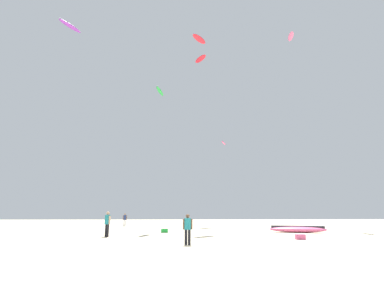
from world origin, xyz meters
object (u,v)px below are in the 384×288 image
object	(u,v)px
kite_aloft_0	(224,143)
kite_aloft_2	(160,91)
kite_aloft_4	(201,59)
kite_grounded_near	(297,229)
person_left	(125,219)
kite_aloft_1	(199,39)
person_foreground	(188,227)
cooler_box	(165,231)
kite_aloft_3	(70,26)
kite_aloft_5	(291,36)
gear_bag	(300,237)
person_midground	(107,222)

from	to	relation	value
kite_aloft_0	kite_aloft_2	distance (m)	23.21
kite_aloft_4	kite_grounded_near	bearing A→B (deg)	-72.19
person_left	kite_grounded_near	size ratio (longest dim) A/B	0.32
kite_aloft_1	kite_aloft_4	distance (m)	13.75
person_left	kite_aloft_1	world-z (taller)	kite_aloft_1
person_foreground	kite_aloft_2	world-z (taller)	kite_aloft_2
cooler_box	kite_aloft_0	bearing A→B (deg)	69.37
cooler_box	kite_aloft_0	world-z (taller)	kite_aloft_0
person_foreground	kite_aloft_0	xyz separation A→B (m)	(7.74, 34.36, 12.77)
kite_aloft_2	kite_aloft_3	world-z (taller)	kite_aloft_3
person_foreground	kite_aloft_5	world-z (taller)	kite_aloft_5
kite_aloft_4	kite_aloft_5	size ratio (longest dim) A/B	1.32
kite_aloft_3	kite_aloft_5	world-z (taller)	kite_aloft_3
person_left	kite_grounded_near	bearing A→B (deg)	49.70
person_left	kite_aloft_1	xyz separation A→B (m)	(8.89, -5.13, 21.76)
kite_grounded_near	kite_aloft_1	bearing A→B (deg)	137.31
person_foreground	kite_aloft_3	size ratio (longest dim) A/B	0.43
kite_grounded_near	kite_aloft_1	world-z (taller)	kite_aloft_1
person_left	kite_aloft_4	xyz separation A→B (m)	(10.15, 7.78, 26.31)
person_foreground	cooler_box	distance (m)	9.80
gear_bag	kite_aloft_0	world-z (taller)	kite_aloft_0
kite_aloft_0	kite_aloft_3	bearing A→B (deg)	-150.77
person_left	kite_aloft_0	size ratio (longest dim) A/B	0.60
cooler_box	person_foreground	bearing A→B (deg)	-80.79
kite_grounded_near	kite_aloft_5	size ratio (longest dim) A/B	2.06
cooler_box	kite_aloft_5	xyz separation A→B (m)	(16.77, 10.13, 25.60)
gear_bag	cooler_box	bearing A→B (deg)	141.75
person_left	cooler_box	world-z (taller)	person_left
cooler_box	kite_aloft_2	distance (m)	14.80
kite_aloft_2	kite_aloft_4	distance (m)	21.06
person_midground	gear_bag	size ratio (longest dim) A/B	3.07
kite_aloft_1	kite_aloft_5	distance (m)	13.99
person_midground	kite_aloft_1	size ratio (longest dim) A/B	0.71
kite_aloft_1	kite_aloft_4	bearing A→B (deg)	84.41
person_foreground	person_midground	world-z (taller)	person_midground
person_foreground	gear_bag	xyz separation A→B (m)	(7.20, 2.74, -0.76)
cooler_box	gear_bag	world-z (taller)	same
kite_aloft_1	kite_grounded_near	bearing A→B (deg)	-42.69
cooler_box	kite_aloft_0	size ratio (longest dim) A/B	0.22
gear_bag	kite_aloft_0	bearing A→B (deg)	89.02
person_left	kite_aloft_3	size ratio (longest dim) A/B	0.42
kite_aloft_1	kite_aloft_4	xyz separation A→B (m)	(1.26, 12.91, 4.55)
person_midground	gear_bag	distance (m)	12.95
kite_aloft_1	kite_aloft_4	size ratio (longest dim) A/B	0.78
kite_aloft_3	kite_aloft_1	bearing A→B (deg)	-15.26
person_left	kite_aloft_3	xyz separation A→B (m)	(-8.93, -0.27, 26.32)
kite_aloft_3	kite_aloft_4	distance (m)	20.71
person_midground	kite_aloft_0	xyz separation A→B (m)	(13.17, 28.89, 12.69)
person_midground	kite_aloft_2	world-z (taller)	kite_aloft_2
person_midground	kite_aloft_0	bearing A→B (deg)	-162.80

